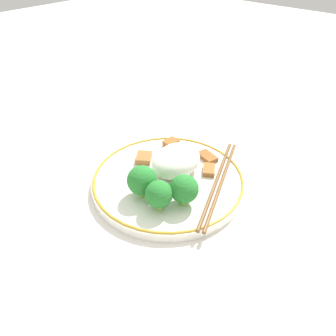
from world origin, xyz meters
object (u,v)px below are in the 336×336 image
at_px(chopsticks, 219,182).
at_px(plate, 168,180).
at_px(broccoli_back_right, 184,189).
at_px(broccoli_back_center, 159,195).
at_px(broccoli_back_left, 143,181).

bearing_deg(chopsticks, plate, -58.11).
relative_size(plate, broccoli_back_right, 5.06).
xyz_separation_m(broccoli_back_center, chopsticks, (-0.11, 0.03, -0.02)).
distance_m(broccoli_back_center, broccoli_back_right, 0.04).
height_order(plate, chopsticks, chopsticks).
height_order(broccoli_back_center, chopsticks, broccoli_back_center).
height_order(broccoli_back_left, chopsticks, broccoli_back_left).
bearing_deg(chopsticks, broccoli_back_right, -9.47).
bearing_deg(broccoli_back_center, plate, -148.65).
bearing_deg(broccoli_back_right, broccoli_back_center, -31.90).
xyz_separation_m(broccoli_back_center, broccoli_back_right, (-0.03, 0.02, 0.00)).
height_order(broccoli_back_center, broccoli_back_right, broccoli_back_right).
bearing_deg(broccoli_back_right, plate, -117.51).
bearing_deg(broccoli_back_left, broccoli_back_center, 83.42).
relative_size(broccoli_back_center, broccoli_back_right, 0.96).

